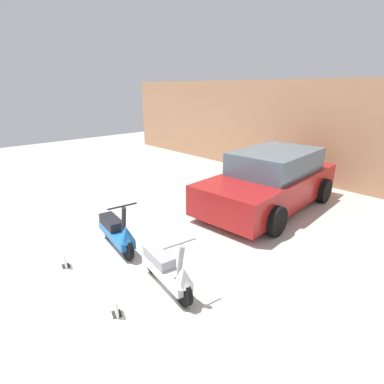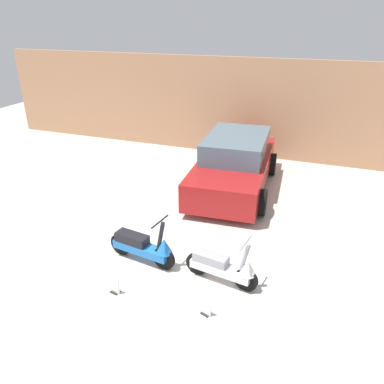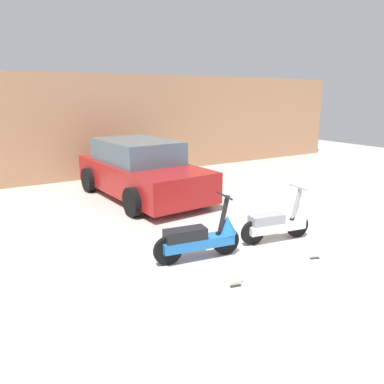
% 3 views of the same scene
% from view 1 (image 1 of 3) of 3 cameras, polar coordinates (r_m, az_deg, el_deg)
% --- Properties ---
extents(ground_plane, '(28.00, 28.00, 0.00)m').
position_cam_1_polar(ground_plane, '(5.06, -20.02, -17.87)').
color(ground_plane, beige).
extents(wall_back, '(19.60, 0.12, 3.21)m').
position_cam_1_polar(wall_back, '(10.16, 24.48, 9.97)').
color(wall_back, tan).
rests_on(wall_back, ground_plane).
extents(scooter_front_left, '(1.47, 0.56, 1.03)m').
position_cam_1_polar(scooter_front_left, '(5.92, -14.09, -7.31)').
color(scooter_front_left, black).
rests_on(scooter_front_left, ground_plane).
extents(scooter_front_right, '(1.40, 0.54, 0.98)m').
position_cam_1_polar(scooter_front_right, '(4.71, -4.67, -14.50)').
color(scooter_front_right, black).
rests_on(scooter_front_right, ground_plane).
extents(car_rear_left, '(2.31, 4.40, 1.46)m').
position_cam_1_polar(car_rear_left, '(7.95, 14.74, 2.13)').
color(car_rear_left, maroon).
rests_on(car_rear_left, ground_plane).
extents(placard_near_left_scooter, '(0.20, 0.15, 0.26)m').
position_cam_1_polar(placard_near_left_scooter, '(5.78, -23.04, -11.94)').
color(placard_near_left_scooter, black).
rests_on(placard_near_left_scooter, ground_plane).
extents(placard_near_right_scooter, '(0.20, 0.16, 0.26)m').
position_cam_1_polar(placard_near_right_scooter, '(4.51, -14.28, -20.56)').
color(placard_near_right_scooter, black).
rests_on(placard_near_right_scooter, ground_plane).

